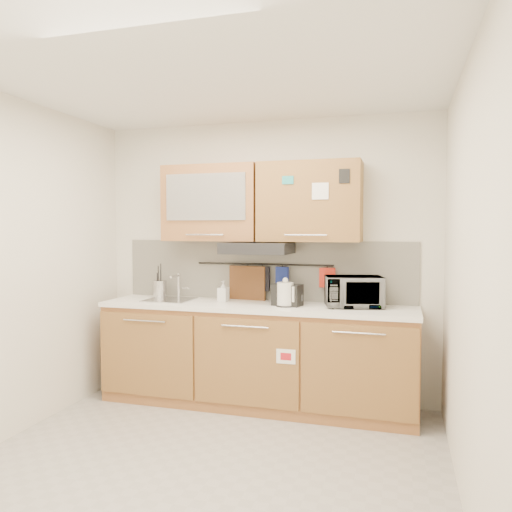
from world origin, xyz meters
The scene contains 21 objects.
floor centered at (0.00, 0.00, 0.00)m, with size 3.20×3.20×0.00m, color #9E9993.
ceiling centered at (0.00, 0.00, 2.60)m, with size 3.20×3.20×0.00m, color white.
wall_back centered at (0.00, 1.50, 1.30)m, with size 3.20×3.20×0.00m, color silver.
wall_left centered at (-1.60, 0.00, 1.30)m, with size 3.00×3.00×0.00m, color silver.
wall_right centered at (1.60, 0.00, 1.30)m, with size 3.00×3.00×0.00m, color silver.
base_cabinet centered at (0.00, 1.19, 0.41)m, with size 2.80×0.64×0.88m.
countertop centered at (0.00, 1.19, 0.90)m, with size 2.82×0.62×0.04m, color white.
backsplash centered at (0.00, 1.49, 1.20)m, with size 2.80×0.02×0.56m, color silver.
upper_cabinets centered at (0.00, 1.32, 1.83)m, with size 1.82×0.37×0.70m.
range_hood centered at (0.00, 1.25, 1.42)m, with size 0.60×0.46×0.10m, color black.
sink centered at (-0.85, 1.21, 0.92)m, with size 0.42×0.40×0.26m.
utensil_rail centered at (0.00, 1.45, 1.26)m, with size 0.02×0.02×1.30m, color black.
utensil_crock centered at (-1.03, 1.35, 1.01)m, with size 0.17×0.17×0.33m.
kettle centered at (0.28, 1.14, 1.02)m, with size 0.19×0.19×0.25m.
toaster centered at (0.29, 1.19, 1.02)m, with size 0.27×0.20×0.19m.
microwave centered at (0.85, 1.28, 1.05)m, with size 0.48×0.32×0.26m, color #999999.
soap_bottle centered at (-0.34, 1.27, 1.02)m, with size 0.09×0.09×0.19m, color #999999.
cutting_board centered at (-0.15, 1.44, 1.01)m, with size 0.36×0.03×0.45m, color brown.
oven_mitt centered at (0.18, 1.44, 1.14)m, with size 0.12×0.03×0.21m, color navy.
dark_pouch centered at (-0.01, 1.44, 1.12)m, with size 0.15×0.04×0.23m, color black.
pot_holder centered at (0.60, 1.44, 1.15)m, with size 0.14×0.02×0.18m, color red.
Camera 1 is at (1.25, -3.05, 1.59)m, focal length 35.00 mm.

